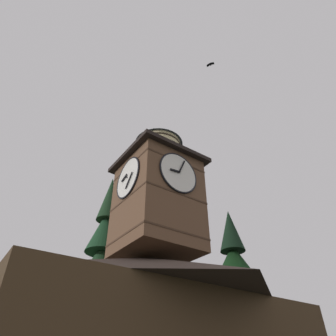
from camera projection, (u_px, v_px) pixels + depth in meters
building_main at (146, 327)px, 13.74m from camera, size 14.64×9.76×6.60m
clock_tower at (158, 192)px, 17.57m from camera, size 4.68×4.68×8.58m
pine_tree_behind at (98, 298)px, 18.59m from camera, size 5.25×5.25×14.40m
pine_tree_aside at (239, 302)px, 20.03m from camera, size 5.91×5.91×12.39m
moon at (105, 305)px, 44.00m from camera, size 2.27×2.27×2.27m
flying_bird_high at (210, 64)px, 21.39m from camera, size 0.42×0.57×0.14m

